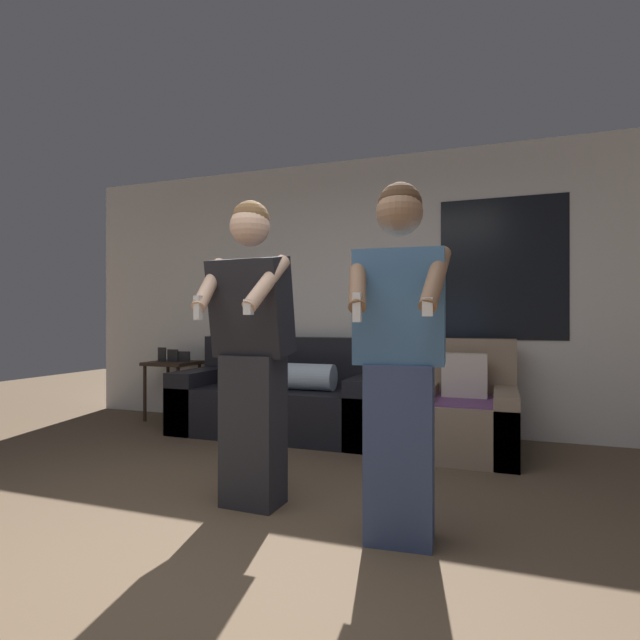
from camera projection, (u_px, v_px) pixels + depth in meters
The scene contains 7 objects.
ground_plane at pixel (184, 582), 2.06m from camera, with size 14.00×14.00×0.00m, color brown.
wall_back at pixel (371, 293), 4.99m from camera, with size 6.59×0.07×2.70m.
couch at pixel (284, 399), 4.78m from camera, with size 2.02×0.92×0.91m.
armchair at pixel (464, 414), 4.09m from camera, with size 0.82×0.93×0.92m.
side_table at pixel (173, 370), 5.44m from camera, with size 0.50×0.48×0.78m.
person_left at pixel (251, 350), 2.90m from camera, with size 0.51×0.50×1.77m.
person_right at pixel (399, 358), 2.43m from camera, with size 0.50×0.48×1.76m.
Camera 1 is at (1.22, -1.75, 1.08)m, focal length 28.00 mm.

